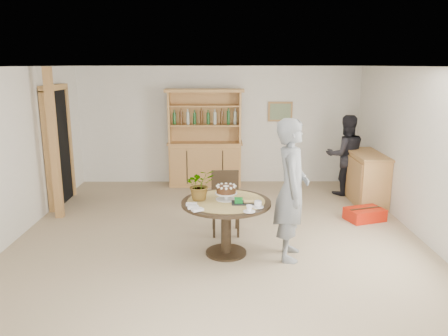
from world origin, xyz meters
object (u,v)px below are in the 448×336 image
sideboard (366,178)px  teen_boy (291,190)px  hutch (205,153)px  adult_person (345,155)px  dining_chair (225,198)px  dining_table (226,212)px  red_suitcase (365,214)px

sideboard → teen_boy: teen_boy is taller
hutch → sideboard: 3.29m
sideboard → adult_person: bearing=115.5°
dining_chair → sideboard: bearing=26.7°
hutch → dining_table: (0.41, -3.53, -0.08)m
sideboard → adult_person: adult_person is taller
teen_boy → adult_person: (1.53, 2.92, -0.15)m
hutch → sideboard: bearing=-22.2°
adult_person → hutch: bearing=-17.4°
dining_chair → teen_boy: bearing=-49.6°
sideboard → red_suitcase: size_ratio=1.81×
hutch → dining_chair: 2.73m
dining_chair → teen_boy: 1.32m
dining_table → dining_chair: dining_chair is taller
sideboard → dining_table: (-2.63, -2.28, 0.13)m
red_suitcase → hutch: bearing=122.4°
dining_table → dining_chair: bearing=90.2°
dining_table → teen_boy: 0.92m
dining_chair → red_suitcase: bearing=9.4°
dining_table → teen_boy: (0.85, -0.10, 0.33)m
dining_table → dining_chair: 0.83m
hutch → dining_table: size_ratio=1.70×
red_suitcase → adult_person: bearing=69.4°
dining_table → teen_boy: bearing=-6.7°
dining_chair → red_suitcase: dining_chair is taller
dining_chair → red_suitcase: (2.33, 0.48, -0.43)m
hutch → red_suitcase: size_ratio=2.93×
hutch → sideboard: (3.04, -1.24, -0.22)m
dining_chair → adult_person: size_ratio=0.60×
dining_table → red_suitcase: size_ratio=1.72×
adult_person → dining_chair: bearing=36.7°
dining_table → dining_chair: (-0.00, 0.83, -0.07)m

